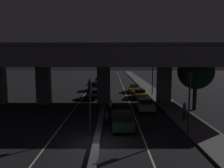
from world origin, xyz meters
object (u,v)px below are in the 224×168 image
(traffic_light_right_of_median, at_px, (190,92))
(motorcycle_red_filtering_mid, at_px, (111,106))
(car_grey_second_oncoming, at_px, (97,86))
(traffic_light_left_of_median, at_px, (91,97))
(car_black_third_oncoming, at_px, (100,81))
(motorcycle_black_filtering_near, at_px, (108,118))
(street_lamp, at_px, (152,69))
(car_silver_second, at_px, (146,105))
(pedestrian_on_sidewalk, at_px, (185,111))
(car_dark_green_lead, at_px, (123,120))
(car_black_lead_oncoming, at_px, (94,94))
(car_taxi_yellow_fourth, at_px, (135,88))
(car_taxi_yellow_third, at_px, (140,93))

(traffic_light_right_of_median, distance_m, motorcycle_red_filtering_mid, 10.65)
(motorcycle_red_filtering_mid, bearing_deg, car_grey_second_oncoming, 10.53)
(traffic_light_left_of_median, xyz_separation_m, car_black_third_oncoming, (-1.52, 35.68, -2.30))
(traffic_light_left_of_median, distance_m, motorcycle_black_filtering_near, 3.81)
(street_lamp, distance_m, car_silver_second, 11.71)
(traffic_light_left_of_median, bearing_deg, pedestrian_on_sidewalk, 23.59)
(traffic_light_right_of_median, bearing_deg, motorcycle_red_filtering_mid, 128.50)
(car_dark_green_lead, relative_size, car_black_lead_oncoming, 0.93)
(street_lamp, bearing_deg, motorcycle_black_filtering_near, -112.88)
(traffic_light_left_of_median, distance_m, street_lamp, 20.84)
(car_black_third_oncoming, height_order, motorcycle_red_filtering_mid, car_black_third_oncoming)
(car_silver_second, relative_size, car_taxi_yellow_fourth, 0.90)
(car_silver_second, xyz_separation_m, car_taxi_yellow_fourth, (0.20, 14.97, -0.04))
(car_taxi_yellow_third, relative_size, car_black_lead_oncoming, 0.93)
(car_taxi_yellow_third, bearing_deg, traffic_light_right_of_median, -175.86)
(traffic_light_right_of_median, xyz_separation_m, car_black_lead_oncoming, (-9.19, 16.54, -2.79))
(car_black_third_oncoming, bearing_deg, pedestrian_on_sidewalk, 16.23)
(car_dark_green_lead, relative_size, car_black_third_oncoming, 0.98)
(car_silver_second, height_order, car_black_lead_oncoming, car_silver_second)
(car_silver_second, relative_size, car_grey_second_oncoming, 0.88)
(traffic_light_right_of_median, relative_size, motorcycle_red_filtering_mid, 2.76)
(car_grey_second_oncoming, height_order, motorcycle_black_filtering_near, car_grey_second_oncoming)
(car_dark_green_lead, bearing_deg, traffic_light_right_of_median, -107.46)
(car_black_third_oncoming, height_order, motorcycle_black_filtering_near, car_black_third_oncoming)
(car_black_third_oncoming, bearing_deg, car_taxi_yellow_third, 20.19)
(car_black_lead_oncoming, bearing_deg, car_taxi_yellow_third, 95.46)
(car_silver_second, xyz_separation_m, car_grey_second_oncoming, (-7.12, 17.17, 0.15))
(car_taxi_yellow_fourth, relative_size, pedestrian_on_sidewalk, 2.56)
(car_black_lead_oncoming, distance_m, pedestrian_on_sidewalk, 16.22)
(car_black_lead_oncoming, height_order, motorcycle_red_filtering_mid, car_black_lead_oncoming)
(street_lamp, xyz_separation_m, car_dark_green_lead, (-5.58, -17.56, -3.63))
(car_taxi_yellow_fourth, relative_size, car_grey_second_oncoming, 0.98)
(motorcycle_red_filtering_mid, bearing_deg, car_silver_second, -85.60)
(traffic_light_right_of_median, height_order, car_silver_second, traffic_light_right_of_median)
(car_taxi_yellow_third, xyz_separation_m, car_black_lead_oncoming, (-7.33, -0.47, -0.02))
(traffic_light_left_of_median, distance_m, traffic_light_right_of_median, 7.97)
(car_silver_second, xyz_separation_m, motorcycle_black_filtering_near, (-4.42, -5.68, -0.12))
(car_dark_green_lead, xyz_separation_m, car_grey_second_oncoming, (-4.09, 23.90, 0.12))
(car_silver_second, height_order, motorcycle_black_filtering_near, motorcycle_black_filtering_near)
(street_lamp, height_order, pedestrian_on_sidewalk, street_lamp)
(car_dark_green_lead, height_order, car_black_lead_oncoming, car_dark_green_lead)
(car_grey_second_oncoming, bearing_deg, pedestrian_on_sidewalk, 26.71)
(motorcycle_red_filtering_mid, bearing_deg, traffic_light_left_of_median, 169.53)
(car_grey_second_oncoming, height_order, car_black_third_oncoming, car_grey_second_oncoming)
(car_taxi_yellow_fourth, xyz_separation_m, car_black_third_oncoming, (-7.43, 12.45, 0.11))
(car_grey_second_oncoming, relative_size, motorcycle_black_filtering_near, 2.50)
(traffic_light_left_of_median, xyz_separation_m, pedestrian_on_sidewalk, (8.96, 3.91, -2.07))
(traffic_light_left_of_median, bearing_deg, motorcycle_black_filtering_near, 63.59)
(car_dark_green_lead, height_order, car_black_third_oncoming, car_black_third_oncoming)
(car_taxi_yellow_fourth, relative_size, car_black_third_oncoming, 1.02)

